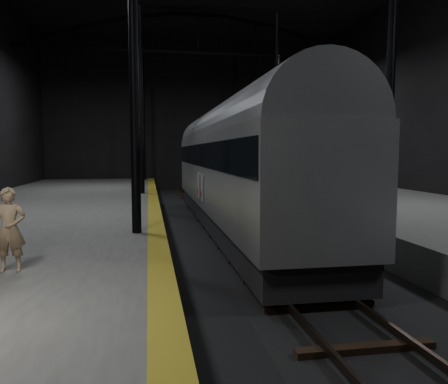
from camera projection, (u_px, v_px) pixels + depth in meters
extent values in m
plane|color=black|center=(240.00, 236.00, 16.94)|extent=(44.00, 44.00, 0.00)
cube|color=#4C4C49|center=(35.00, 229.00, 15.61)|extent=(9.00, 43.80, 1.00)
cube|color=#4C4C49|center=(416.00, 218.00, 18.17)|extent=(9.00, 43.80, 1.00)
cube|color=olive|center=(155.00, 213.00, 16.29)|extent=(0.50, 43.80, 0.01)
cube|color=#3F3328|center=(221.00, 232.00, 16.80)|extent=(0.08, 43.00, 0.14)
cube|color=#3F3328|center=(258.00, 231.00, 17.04)|extent=(0.08, 43.00, 0.14)
cube|color=black|center=(240.00, 235.00, 16.93)|extent=(2.40, 42.00, 0.12)
cylinder|color=black|center=(134.00, 51.00, 11.82)|extent=(0.26, 0.26, 10.00)
cylinder|color=black|center=(391.00, 61.00, 13.11)|extent=(0.26, 0.26, 10.00)
cylinder|color=black|center=(141.00, 101.00, 23.59)|extent=(0.26, 0.26, 10.00)
cylinder|color=black|center=(276.00, 104.00, 24.89)|extent=(0.26, 0.26, 10.00)
cylinder|color=black|center=(143.00, 118.00, 35.37)|extent=(0.26, 0.26, 10.00)
cylinder|color=black|center=(235.00, 119.00, 36.66)|extent=(0.26, 0.26, 10.00)
cube|color=black|center=(198.00, 53.00, 29.76)|extent=(23.60, 0.15, 0.18)
cube|color=#95979C|center=(234.00, 172.00, 17.87)|extent=(2.80, 19.32, 2.90)
cube|color=black|center=(234.00, 215.00, 18.03)|extent=(2.56, 18.93, 0.82)
cube|color=black|center=(234.00, 155.00, 17.80)|extent=(2.86, 19.03, 0.87)
cylinder|color=slate|center=(234.00, 136.00, 17.73)|extent=(2.74, 19.12, 2.74)
cube|color=black|center=(283.00, 266.00, 11.43)|extent=(1.74, 2.12, 0.34)
cube|color=black|center=(211.00, 205.00, 24.70)|extent=(1.74, 2.12, 0.34)
cube|color=silver|center=(202.00, 188.00, 16.73)|extent=(0.04, 0.72, 1.01)
cube|color=silver|center=(199.00, 186.00, 17.87)|extent=(0.04, 0.72, 1.01)
cylinder|color=maroon|center=(201.00, 194.00, 16.92)|extent=(0.03, 0.25, 0.25)
cylinder|color=maroon|center=(198.00, 191.00, 18.05)|extent=(0.03, 0.25, 0.25)
imported|color=#8F7758|center=(10.00, 229.00, 8.23)|extent=(0.60, 0.41, 1.60)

